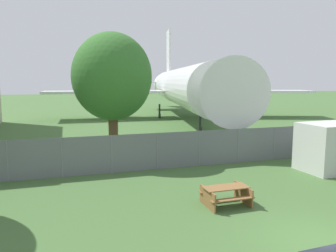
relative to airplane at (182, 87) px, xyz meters
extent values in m
plane|color=#426633|center=(-7.12, -32.64, -4.13)|extent=(240.00, 240.00, 0.00)
cylinder|color=slate|center=(-17.30, -22.80, -3.09)|extent=(0.07, 0.07, 2.08)
cylinder|color=slate|center=(-14.75, -22.80, -3.09)|extent=(0.07, 0.07, 2.08)
cylinder|color=slate|center=(-12.21, -22.80, -3.09)|extent=(0.07, 0.07, 2.08)
cylinder|color=slate|center=(-9.66, -22.80, -3.09)|extent=(0.07, 0.07, 2.08)
cylinder|color=slate|center=(-7.12, -22.80, -3.09)|extent=(0.07, 0.07, 2.08)
cylinder|color=slate|center=(-4.57, -22.80, -3.09)|extent=(0.07, 0.07, 2.08)
cylinder|color=slate|center=(-2.03, -22.80, -3.09)|extent=(0.07, 0.07, 2.08)
cylinder|color=slate|center=(0.52, -22.80, -3.09)|extent=(0.07, 0.07, 2.08)
cube|color=slate|center=(-7.12, -22.80, -3.09)|extent=(56.00, 0.01, 2.08)
cylinder|color=white|center=(-0.09, -0.44, 0.06)|extent=(11.07, 34.20, 4.67)
cone|color=white|center=(-3.77, -19.39, 0.06)|extent=(5.48, 5.48, 4.67)
cone|color=white|center=(3.71, 19.08, 0.06)|extent=(5.24, 6.53, 4.20)
cube|color=white|center=(10.02, -0.68, -0.64)|extent=(15.98, 9.47, 0.30)
cylinder|color=#939399|center=(7.86, 0.17, -1.85)|extent=(2.87, 4.53, 2.10)
cube|color=white|center=(-9.55, 3.13, -0.64)|extent=(15.50, 5.55, 0.30)
cylinder|color=#939399|center=(-7.22, 3.11, -1.85)|extent=(2.87, 4.53, 2.10)
cube|color=white|center=(2.93, 15.07, 5.89)|extent=(1.04, 4.17, 7.01)
cube|color=white|center=(2.89, 14.84, 0.52)|extent=(10.80, 5.63, 0.20)
cylinder|color=#2D2D33|center=(-2.19, -11.26, -3.21)|extent=(0.24, 0.24, 1.85)
cylinder|color=#2D2D33|center=(-2.19, -11.26, -3.85)|extent=(0.40, 0.61, 0.56)
cylinder|color=#2D2D33|center=(2.99, 0.69, -3.21)|extent=(0.24, 0.24, 1.85)
cylinder|color=#2D2D33|center=(2.99, 0.69, -3.85)|extent=(0.40, 0.61, 0.56)
cylinder|color=#2D2D33|center=(-2.51, 1.76, -3.21)|extent=(0.24, 0.24, 1.85)
cylinder|color=#2D2D33|center=(-2.51, 1.76, -3.85)|extent=(0.40, 0.61, 0.56)
cube|color=brown|center=(-8.47, -28.78, -3.39)|extent=(1.81, 0.77, 0.04)
cube|color=brown|center=(-8.48, -28.22, -3.69)|extent=(1.80, 0.29, 0.04)
cube|color=brown|center=(-8.47, -29.34, -3.69)|extent=(1.80, 0.29, 0.04)
cube|color=brown|center=(-7.67, -28.77, -3.76)|extent=(0.07, 1.40, 0.74)
cube|color=brown|center=(-9.27, -28.78, -3.76)|extent=(0.07, 1.40, 0.74)
cylinder|color=brown|center=(-11.60, -19.32, -2.59)|extent=(0.60, 0.60, 3.08)
ellipsoid|color=#38702D|center=(-11.60, -19.32, 1.07)|extent=(4.99, 4.99, 5.49)
camera|label=1|loc=(-14.45, -40.10, 0.83)|focal=35.00mm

